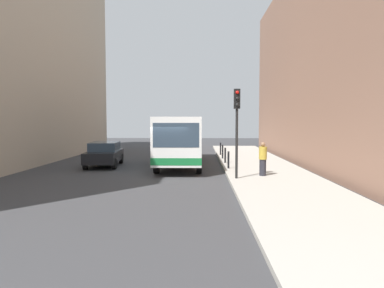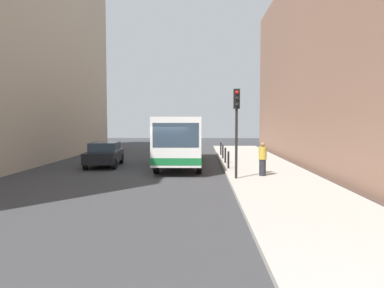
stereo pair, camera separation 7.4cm
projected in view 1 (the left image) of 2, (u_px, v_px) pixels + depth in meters
The scene contains 11 objects.
ground_plane at pixel (164, 175), 19.11m from camera, with size 80.00×80.00×0.00m, color #38383A.
sidewalk at pixel (269, 174), 18.99m from camera, with size 4.40×40.00×0.15m, color #ADA89E.
building_right at pixel (359, 59), 22.43m from camera, with size 7.00×32.00×13.00m, color #936B56.
bus at pixel (181, 138), 23.64m from camera, with size 2.60×11.04×3.00m.
car_beside_bus at pixel (104, 153), 22.83m from camera, with size 2.14×4.53×1.48m.
traffic_light at pixel (237, 116), 16.93m from camera, with size 0.28×0.33×4.10m.
bollard_near at pixel (228, 160), 20.65m from camera, with size 0.11×0.11×0.95m, color black.
bollard_mid at pixel (225, 155), 23.36m from camera, with size 0.11×0.11×0.95m, color black.
bollard_far at pixel (223, 152), 26.08m from camera, with size 0.11×0.11×0.95m, color black.
bollard_farthest at pixel (221, 149), 28.79m from camera, with size 0.11×0.11×0.95m, color black.
pedestrian_near_signal at pixel (263, 159), 17.91m from camera, with size 0.38×0.38×1.62m.
Camera 1 is at (1.88, -18.93, 2.82)m, focal length 34.75 mm.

